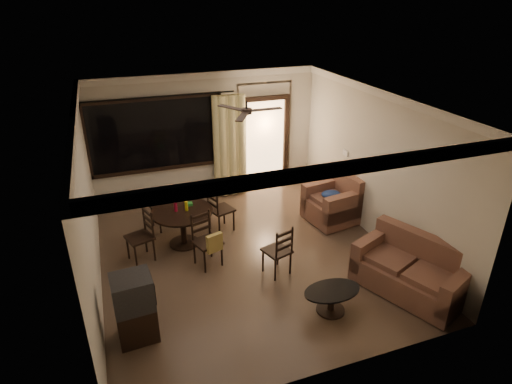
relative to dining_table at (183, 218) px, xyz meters
name	(u,v)px	position (x,y,z in m)	size (l,w,h in m)	color
ground	(248,256)	(0.98, -0.81, -0.55)	(5.50, 5.50, 0.00)	#7F6651
room_shell	(247,127)	(1.58, 0.96, 1.28)	(5.50, 6.70, 5.50)	beige
dining_table	(183,218)	(0.00, 0.00, 0.00)	(1.12, 1.12, 0.92)	black
dining_chair_west	(141,245)	(-0.80, -0.26, -0.27)	(0.53, 0.53, 0.95)	black
dining_chair_east	(221,217)	(0.79, 0.26, -0.27)	(0.53, 0.53, 0.95)	black
dining_chair_south	(208,250)	(0.26, -0.82, -0.25)	(0.53, 0.56, 0.95)	black
dining_chair_north	(164,215)	(-0.24, 0.75, -0.27)	(0.53, 0.53, 0.95)	black
tv_cabinet	(135,308)	(-1.06, -2.15, -0.06)	(0.55, 0.50, 0.99)	black
sofa	(412,271)	(3.09, -2.57, -0.20)	(1.44, 1.86, 0.88)	#452D20
armchair	(335,203)	(3.09, -0.13, -0.16)	(1.07, 1.07, 0.94)	#452D20
coffee_table	(332,297)	(1.68, -2.59, -0.30)	(0.87, 0.52, 0.38)	black
side_chair	(277,259)	(1.29, -1.44, -0.28)	(0.50, 0.50, 0.91)	black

